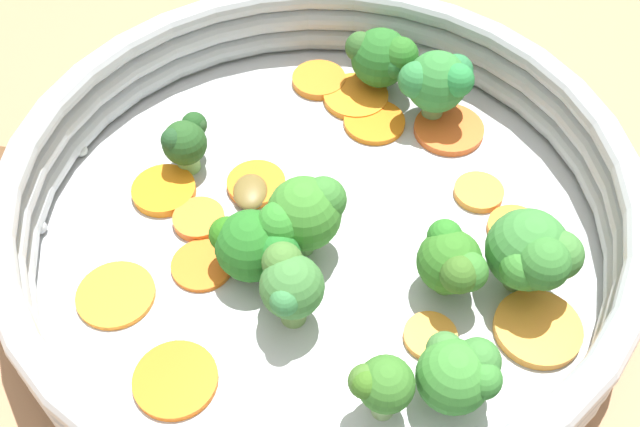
% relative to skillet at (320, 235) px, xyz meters
% --- Properties ---
extents(ground_plane, '(4.00, 4.00, 0.00)m').
position_rel_skillet_xyz_m(ground_plane, '(0.00, 0.00, -0.01)').
color(ground_plane, '#A1734F').
extents(skillet, '(0.35, 0.35, 0.01)m').
position_rel_skillet_xyz_m(skillet, '(0.00, 0.00, 0.00)').
color(skillet, '#B2B5B7').
rests_on(skillet, ground_plane).
extents(skillet_rim_wall, '(0.37, 0.37, 0.05)m').
position_rel_skillet_xyz_m(skillet_rim_wall, '(0.00, 0.00, 0.03)').
color(skillet_rim_wall, '#ADB3B9').
rests_on(skillet_rim_wall, skillet).
extents(skillet_rivet_left, '(0.01, 0.01, 0.01)m').
position_rel_skillet_xyz_m(skillet_rivet_left, '(0.17, 0.03, 0.01)').
color(skillet_rivet_left, '#B2B8B7').
rests_on(skillet_rivet_left, skillet).
extents(skillet_rivet_right, '(0.01, 0.01, 0.01)m').
position_rel_skillet_xyz_m(skillet_rivet_right, '(0.14, 0.09, 0.01)').
color(skillet_rivet_right, '#ADB2B8').
rests_on(skillet_rivet_right, skillet).
extents(carrot_slice_0, '(0.04, 0.04, 0.00)m').
position_rel_skillet_xyz_m(carrot_slice_0, '(-0.09, 0.03, 0.01)').
color(carrot_slice_0, orange).
rests_on(carrot_slice_0, skillet).
extents(carrot_slice_1, '(0.06, 0.06, 0.01)m').
position_rel_skillet_xyz_m(carrot_slice_1, '(0.04, -0.11, 0.01)').
color(carrot_slice_1, orange).
rests_on(carrot_slice_1, skillet).
extents(carrot_slice_2, '(0.05, 0.05, 0.01)m').
position_rel_skillet_xyz_m(carrot_slice_2, '(0.10, 0.03, 0.01)').
color(carrot_slice_2, orange).
rests_on(carrot_slice_2, skillet).
extents(carrot_slice_3, '(0.05, 0.05, 0.00)m').
position_rel_skillet_xyz_m(carrot_slice_3, '(0.07, 0.10, 0.01)').
color(carrot_slice_3, orange).
rests_on(carrot_slice_3, skillet).
extents(carrot_slice_4, '(0.05, 0.05, 0.01)m').
position_rel_skillet_xyz_m(carrot_slice_4, '(0.05, -0.01, 0.01)').
color(carrot_slice_4, orange).
rests_on(carrot_slice_4, skillet).
extents(carrot_slice_5, '(0.06, 0.06, 0.00)m').
position_rel_skillet_xyz_m(carrot_slice_5, '(-0.03, -0.12, 0.01)').
color(carrot_slice_5, orange).
rests_on(carrot_slice_5, skillet).
extents(carrot_slice_6, '(0.04, 0.04, 0.00)m').
position_rel_skillet_xyz_m(carrot_slice_6, '(-0.10, -0.06, 0.01)').
color(carrot_slice_6, orange).
rests_on(carrot_slice_6, skillet).
extents(carrot_slice_7, '(0.05, 0.05, 0.00)m').
position_rel_skillet_xyz_m(carrot_slice_7, '(0.01, -0.10, 0.01)').
color(carrot_slice_7, orange).
rests_on(carrot_slice_7, skillet).
extents(carrot_slice_8, '(0.04, 0.04, 0.01)m').
position_rel_skillet_xyz_m(carrot_slice_8, '(0.07, -0.11, 0.01)').
color(carrot_slice_8, orange).
rests_on(carrot_slice_8, skillet).
extents(carrot_slice_9, '(0.07, 0.07, 0.01)m').
position_rel_skillet_xyz_m(carrot_slice_9, '(-0.14, -0.00, 0.01)').
color(carrot_slice_9, orange).
rests_on(carrot_slice_9, skillet).
extents(carrot_slice_10, '(0.04, 0.04, 0.01)m').
position_rel_skillet_xyz_m(carrot_slice_10, '(-0.07, -0.07, 0.01)').
color(carrot_slice_10, orange).
rests_on(carrot_slice_10, skillet).
extents(carrot_slice_11, '(0.06, 0.06, 0.00)m').
position_rel_skillet_xyz_m(carrot_slice_11, '(0.01, 0.12, 0.01)').
color(carrot_slice_11, orange).
rests_on(carrot_slice_11, skillet).
extents(carrot_slice_12, '(0.04, 0.04, 0.01)m').
position_rel_skillet_xyz_m(carrot_slice_12, '(0.07, 0.03, 0.01)').
color(carrot_slice_12, orange).
rests_on(carrot_slice_12, skillet).
extents(carrot_slice_13, '(0.05, 0.05, 0.00)m').
position_rel_skillet_xyz_m(carrot_slice_13, '(0.04, 0.06, 0.01)').
color(carrot_slice_13, orange).
rests_on(carrot_slice_13, skillet).
extents(broccoli_floret_0, '(0.05, 0.05, 0.05)m').
position_rel_skillet_xyz_m(broccoli_floret_0, '(-0.02, -0.12, 0.04)').
color(broccoli_floret_0, '#78A05E').
rests_on(broccoli_floret_0, skillet).
extents(broccoli_floret_1, '(0.04, 0.04, 0.04)m').
position_rel_skillet_xyz_m(broccoli_floret_1, '(-0.11, 0.06, 0.03)').
color(broccoli_floret_1, '#85AC67').
rests_on(broccoli_floret_1, skillet).
extents(broccoli_floret_2, '(0.05, 0.05, 0.05)m').
position_rel_skillet_xyz_m(broccoli_floret_2, '(-0.12, -0.02, 0.04)').
color(broccoli_floret_2, '#6F9455').
rests_on(broccoli_floret_2, skillet).
extents(broccoli_floret_3, '(0.03, 0.03, 0.04)m').
position_rel_skillet_xyz_m(broccoli_floret_3, '(-0.08, 0.09, 0.03)').
color(broccoli_floret_3, '#86A665').
rests_on(broccoli_floret_3, skillet).
extents(broccoli_floret_4, '(0.04, 0.04, 0.05)m').
position_rel_skillet_xyz_m(broccoli_floret_4, '(-0.02, 0.06, 0.04)').
color(broccoli_floret_4, '#6B914B').
rests_on(broccoli_floret_4, skillet).
extents(broccoli_floret_5, '(0.05, 0.04, 0.05)m').
position_rel_skillet_xyz_m(broccoli_floret_5, '(0.03, -0.13, 0.03)').
color(broccoli_floret_5, '#73955D').
rests_on(broccoli_floret_5, skillet).
extents(broccoli_floret_6, '(0.05, 0.05, 0.05)m').
position_rel_skillet_xyz_m(broccoli_floret_6, '(0.00, 0.02, 0.04)').
color(broccoli_floret_6, '#6DA05A').
rests_on(broccoli_floret_6, skillet).
extents(broccoli_floret_7, '(0.05, 0.04, 0.04)m').
position_rel_skillet_xyz_m(broccoli_floret_7, '(0.02, 0.05, 0.03)').
color(broccoli_floret_7, '#7D9D5C').
rests_on(broccoli_floret_7, skillet).
extents(broccoli_floret_8, '(0.03, 0.04, 0.04)m').
position_rel_skillet_xyz_m(broccoli_floret_8, '(0.10, -0.00, 0.03)').
color(broccoli_floret_8, '#7EB65C').
rests_on(broccoli_floret_8, skillet).
extents(broccoli_floret_9, '(0.04, 0.04, 0.04)m').
position_rel_skillet_xyz_m(broccoli_floret_9, '(-0.08, 0.00, 0.03)').
color(broccoli_floret_9, '#619543').
rests_on(broccoli_floret_9, skillet).
extents(mushroom_piece_0, '(0.03, 0.04, 0.01)m').
position_rel_skillet_xyz_m(mushroom_piece_0, '(0.05, 0.00, 0.01)').
color(mushroom_piece_0, brown).
rests_on(mushroom_piece_0, skillet).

